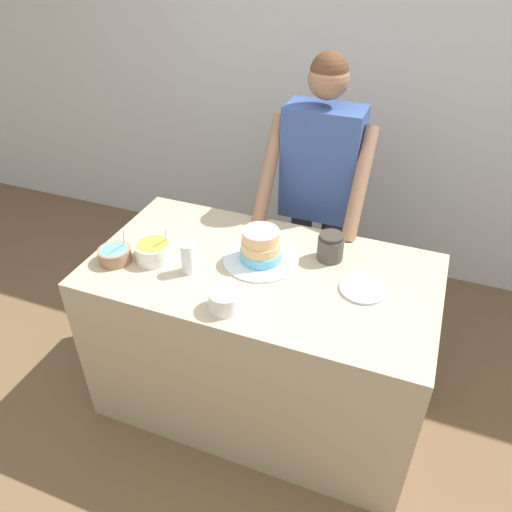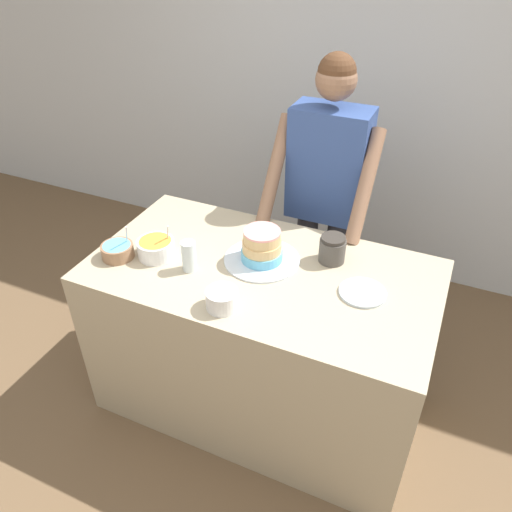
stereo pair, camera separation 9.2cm
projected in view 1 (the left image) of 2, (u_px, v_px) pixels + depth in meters
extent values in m
plane|color=brown|center=(230.00, 461.00, 2.50)|extent=(14.00, 14.00, 0.00)
cube|color=silver|center=(346.00, 87.00, 3.26)|extent=(10.00, 0.05, 2.60)
cube|color=tan|center=(261.00, 339.00, 2.57)|extent=(1.61, 0.87, 0.90)
cylinder|color=#2D2D38|center=(299.00, 266.00, 3.14)|extent=(0.12, 0.12, 0.82)
cylinder|color=#2D2D38|center=(327.00, 272.00, 3.09)|extent=(0.12, 0.12, 0.82)
cube|color=#334C8C|center=(322.00, 163.00, 2.70)|extent=(0.41, 0.23, 0.62)
cylinder|color=#8E664C|center=(269.00, 169.00, 2.65)|extent=(0.07, 0.40, 0.52)
cylinder|color=#8E664C|center=(360.00, 184.00, 2.50)|extent=(0.07, 0.40, 0.52)
sphere|color=#8E664C|center=(329.00, 79.00, 2.44)|extent=(0.21, 0.21, 0.21)
sphere|color=#51331E|center=(329.00, 71.00, 2.42)|extent=(0.19, 0.19, 0.19)
cylinder|color=silver|center=(261.00, 259.00, 2.36)|extent=(0.36, 0.36, 0.01)
cylinder|color=#60B7E0|center=(261.00, 254.00, 2.34)|extent=(0.20, 0.20, 0.05)
cylinder|color=#DBB275|center=(261.00, 246.00, 2.31)|extent=(0.18, 0.18, 0.05)
cylinder|color=#DBB275|center=(261.00, 237.00, 2.29)|extent=(0.17, 0.17, 0.05)
cylinder|color=pink|center=(261.00, 232.00, 2.27)|extent=(0.17, 0.17, 0.01)
cylinder|color=white|center=(225.00, 300.00, 2.06)|extent=(0.14, 0.14, 0.08)
cylinder|color=white|center=(225.00, 294.00, 2.04)|extent=(0.12, 0.12, 0.01)
cylinder|color=white|center=(154.00, 251.00, 2.35)|extent=(0.18, 0.18, 0.09)
cylinder|color=#EF9938|center=(153.00, 245.00, 2.33)|extent=(0.15, 0.15, 0.01)
cylinder|color=silver|center=(165.00, 240.00, 2.34)|extent=(0.06, 0.06, 0.17)
cylinder|color=#936B4C|center=(115.00, 255.00, 2.34)|extent=(0.15, 0.15, 0.07)
cylinder|color=#60B7E0|center=(114.00, 250.00, 2.32)|extent=(0.13, 0.13, 0.01)
cylinder|color=silver|center=(124.00, 241.00, 2.32)|extent=(0.07, 0.07, 0.17)
cylinder|color=silver|center=(188.00, 258.00, 2.25)|extent=(0.07, 0.07, 0.15)
cylinder|color=silver|center=(363.00, 289.00, 2.18)|extent=(0.21, 0.21, 0.01)
cylinder|color=#4C4742|center=(330.00, 248.00, 2.34)|extent=(0.12, 0.12, 0.11)
cylinder|color=#322D28|center=(332.00, 236.00, 2.31)|extent=(0.11, 0.11, 0.02)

